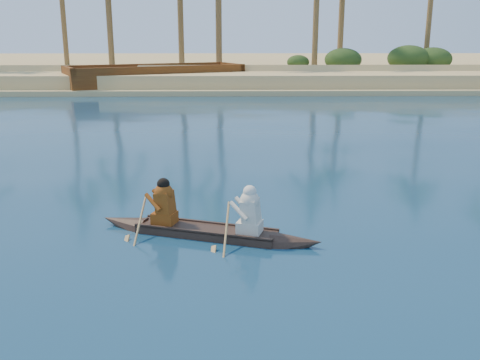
{
  "coord_description": "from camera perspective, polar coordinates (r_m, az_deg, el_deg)",
  "views": [
    {
      "loc": [
        -6.34,
        -14.24,
        3.94
      ],
      "look_at": [
        -6.13,
        -2.94,
        0.89
      ],
      "focal_mm": 40.0,
      "sensor_mm": 36.0,
      "label": 1
    }
  ],
  "objects": [
    {
      "name": "canoe",
      "position": [
        10.9,
        -3.64,
        -4.7
      ],
      "size": [
        4.71,
        2.12,
        1.31
      ],
      "rotation": [
        0.0,
        0.0,
        -0.33
      ],
      "color": "#37261E",
      "rests_on": "ground"
    },
    {
      "name": "barge_mid",
      "position": [
        41.75,
        -9.01,
        10.55
      ],
      "size": [
        13.64,
        9.43,
        2.17
      ],
      "rotation": [
        0.0,
        0.0,
        0.44
      ],
      "color": "brown",
      "rests_on": "ground"
    },
    {
      "name": "sandy_embankment",
      "position": [
        61.55,
        4.95,
        11.87
      ],
      "size": [
        150.0,
        51.0,
        1.5
      ],
      "color": "#CFB875",
      "rests_on": "ground"
    },
    {
      "name": "shrub_cluster",
      "position": [
        46.26,
        6.95,
        11.6
      ],
      "size": [
        100.0,
        6.0,
        2.4
      ],
      "primitive_type": null,
      "color": "#1F3B15",
      "rests_on": "ground"
    },
    {
      "name": "ground",
      "position": [
        16.08,
        22.19,
        -0.23
      ],
      "size": [
        160.0,
        160.0,
        0.0
      ],
      "primitive_type": "plane",
      "color": "#0B2D4C",
      "rests_on": "ground"
    }
  ]
}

